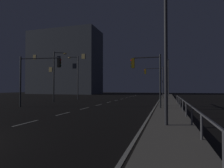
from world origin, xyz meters
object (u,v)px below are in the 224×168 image
Objects in this scene: traffic_light_near_right at (147,71)px; street_lamp_corner at (76,74)px; street_lamp_median at (169,30)px; street_lamp_mid_block at (56,72)px; building_distant at (65,63)px; traffic_light_overhead_east at (155,76)px; street_lamp_across_street at (168,74)px; traffic_light_far_left at (38,71)px.

traffic_light_near_right is 18.32m from street_lamp_corner.
street_lamp_median reaches higher than street_lamp_corner.
street_lamp_median is 1.10× the size of street_lamp_corner.
street_lamp_mid_block is 6.58m from street_lamp_corner.
traffic_light_overhead_east is at bearing -33.53° from building_distant.
traffic_light_near_right is (0.28, -16.80, -0.45)m from traffic_light_overhead_east.
traffic_light_far_left is at bearing -116.76° from street_lamp_across_street.
street_lamp_median is at bearing -40.26° from street_lamp_mid_block.
building_distant reaches higher than street_lamp_corner.
building_distant reaches higher than street_lamp_mid_block.
street_lamp_mid_block is at bearing 158.50° from traffic_light_near_right.
traffic_light_overhead_east is at bearing 95.17° from street_lamp_median.
street_lamp_across_street is 1.14× the size of street_lamp_mid_block.
street_lamp_median reaches higher than street_lamp_mid_block.
traffic_light_overhead_east is 14.39m from street_lamp_corner.
traffic_light_overhead_east is 0.78× the size of street_lamp_mid_block.
street_lamp_median reaches higher than street_lamp_across_street.
building_distant is (-17.50, 25.39, 5.90)m from street_lamp_corner.
street_lamp_across_street is 20.65m from street_lamp_corner.
traffic_light_far_left is at bearing 154.43° from street_lamp_median.
traffic_light_far_left is 0.74× the size of street_lamp_mid_block.
street_lamp_median reaches higher than traffic_light_overhead_east.
traffic_light_near_right is at bearing -21.50° from street_lamp_mid_block.
traffic_light_far_left is (-11.03, -18.31, -0.26)m from traffic_light_overhead_east.
building_distant is at bearing 159.85° from street_lamp_across_street.
street_lamp_corner is (-13.83, 11.98, 0.93)m from traffic_light_near_right.
traffic_light_far_left is 14.76m from street_lamp_median.
street_lamp_corner is at bearing -55.43° from building_distant.
street_lamp_across_street reaches higher than traffic_light_far_left.
street_lamp_across_street is at bearing 89.73° from street_lamp_median.
street_lamp_across_street is 0.99× the size of street_lamp_median.
building_distant is (-31.05, 20.57, 6.38)m from traffic_light_overhead_east.
traffic_light_near_right is 0.60× the size of street_lamp_median.
street_lamp_across_street is at bearing 85.20° from traffic_light_near_right.
street_lamp_mid_block is (-13.71, 5.40, 0.71)m from traffic_light_near_right.
traffic_light_overhead_east is 0.24× the size of building_distant.
street_lamp_across_street is 1.09× the size of street_lamp_corner.
street_lamp_median is (2.23, -24.66, 1.00)m from traffic_light_overhead_east.
traffic_light_far_left reaches higher than traffic_light_near_right.
building_distant is (-17.62, 31.97, 6.12)m from street_lamp_mid_block.
building_distant reaches higher than traffic_light_near_right.
traffic_light_near_right is at bearing 7.62° from traffic_light_far_left.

